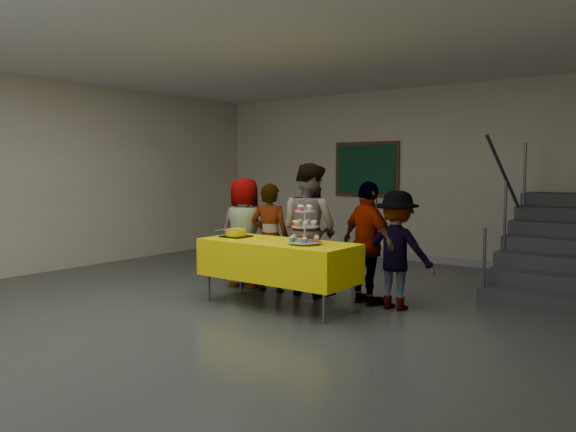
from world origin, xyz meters
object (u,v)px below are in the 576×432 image
at_px(schoolchild_c, 309,229).
at_px(staircase, 563,252).
at_px(schoolchild_a, 244,232).
at_px(bake_table, 278,259).
at_px(schoolchild_b, 270,238).
at_px(schoolchild_e, 397,250).
at_px(bear_cake, 236,232).
at_px(schoolchild_d, 368,243).
at_px(noticeboard, 366,169).
at_px(cupcake_stand, 305,228).

relative_size(schoolchild_c, staircase, 0.70).
bearing_deg(schoolchild_a, bake_table, 135.62).
xyz_separation_m(schoolchild_b, schoolchild_c, (0.52, 0.16, 0.13)).
relative_size(schoolchild_b, staircase, 0.59).
bearing_deg(bake_table, schoolchild_b, 135.26).
relative_size(schoolchild_c, schoolchild_e, 1.23).
distance_m(bear_cake, schoolchild_d, 1.61).
bearing_deg(noticeboard, staircase, -13.44).
height_order(schoolchild_c, schoolchild_d, schoolchild_c).
distance_m(cupcake_stand, noticeboard, 4.33).
relative_size(cupcake_stand, schoolchild_c, 0.27).
height_order(bake_table, schoolchild_b, schoolchild_b).
bearing_deg(noticeboard, schoolchild_c, -72.94).
bearing_deg(schoolchild_b, noticeboard, -99.23).
height_order(bear_cake, schoolchild_b, schoolchild_b).
bearing_deg(bear_cake, schoolchild_a, 123.97).
bearing_deg(schoolchild_d, schoolchild_b, 27.48).
distance_m(schoolchild_a, noticeboard, 3.45).
bearing_deg(bear_cake, cupcake_stand, -2.47).
distance_m(schoolchild_a, staircase, 4.32).
distance_m(cupcake_stand, schoolchild_c, 0.92).
xyz_separation_m(bake_table, schoolchild_e, (1.15, 0.74, 0.12)).
distance_m(schoolchild_a, schoolchild_c, 1.02).
relative_size(schoolchild_a, schoolchild_d, 1.02).
distance_m(cupcake_stand, schoolchild_d, 0.88).
bearing_deg(schoolchild_d, bake_table, 64.02).
relative_size(cupcake_stand, staircase, 0.19).
distance_m(schoolchild_e, staircase, 2.73).
height_order(bake_table, staircase, staircase).
relative_size(bake_table, schoolchild_a, 1.26).
bearing_deg(noticeboard, bake_table, -75.05).
xyz_separation_m(bear_cake, schoolchild_e, (1.80, 0.74, -0.15)).
height_order(schoolchild_a, schoolchild_d, schoolchild_a).
height_order(schoolchild_b, staircase, staircase).
height_order(schoolchild_d, schoolchild_e, schoolchild_d).
height_order(cupcake_stand, noticeboard, noticeboard).
bearing_deg(staircase, schoolchild_a, -144.52).
bearing_deg(schoolchild_d, bear_cake, 47.96).
distance_m(schoolchild_b, schoolchild_d, 1.38).
height_order(schoolchild_e, staircase, staircase).
bearing_deg(cupcake_stand, bear_cake, 177.53).
relative_size(schoolchild_e, staircase, 0.57).
distance_m(schoolchild_c, schoolchild_e, 1.23).
distance_m(cupcake_stand, schoolchild_e, 1.11).
relative_size(bear_cake, schoolchild_c, 0.21).
xyz_separation_m(bear_cake, schoolchild_c, (0.59, 0.73, 0.01)).
relative_size(cupcake_stand, schoolchild_e, 0.33).
distance_m(bear_cake, schoolchild_e, 1.96).
relative_size(bake_table, staircase, 0.78).
distance_m(schoolchild_b, schoolchild_e, 1.74).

